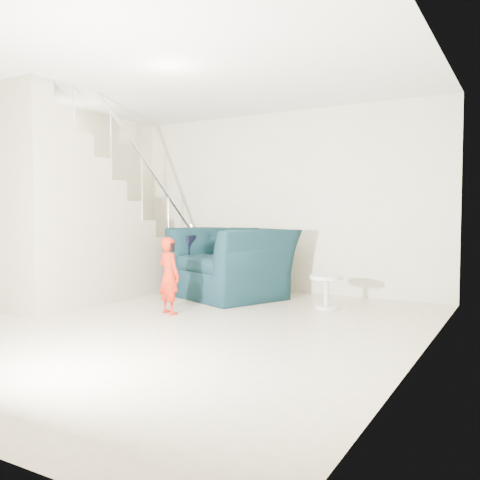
# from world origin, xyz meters

# --- Properties ---
(floor) EXTENTS (5.50, 5.50, 0.00)m
(floor) POSITION_xyz_m (0.00, 0.00, 0.00)
(floor) COLOR tan
(floor) RESTS_ON ground
(ceiling) EXTENTS (5.50, 5.50, 0.00)m
(ceiling) POSITION_xyz_m (0.00, 0.00, 2.70)
(ceiling) COLOR silver
(ceiling) RESTS_ON back_wall
(back_wall) EXTENTS (5.00, 0.00, 5.00)m
(back_wall) POSITION_xyz_m (0.00, 2.75, 1.35)
(back_wall) COLOR beige
(back_wall) RESTS_ON floor
(left_wall) EXTENTS (0.00, 5.50, 5.50)m
(left_wall) POSITION_xyz_m (-2.50, 0.00, 1.35)
(left_wall) COLOR beige
(left_wall) RESTS_ON floor
(right_wall) EXTENTS (0.00, 5.50, 5.50)m
(right_wall) POSITION_xyz_m (2.50, 0.00, 1.35)
(right_wall) COLOR beige
(right_wall) RESTS_ON floor
(armchair) EXTENTS (1.88, 1.78, 0.97)m
(armchair) POSITION_xyz_m (-0.37, 1.88, 0.49)
(armchair) COLOR black
(armchair) RESTS_ON floor
(toddler) EXTENTS (0.38, 0.30, 0.90)m
(toddler) POSITION_xyz_m (-0.39, 0.48, 0.45)
(toddler) COLOR #9B0510
(toddler) RESTS_ON floor
(side_table) EXTENTS (0.41, 0.41, 0.41)m
(side_table) POSITION_xyz_m (1.09, 1.71, 0.28)
(side_table) COLOR silver
(side_table) RESTS_ON floor
(staircase) EXTENTS (1.02, 3.03, 3.62)m
(staircase) POSITION_xyz_m (-2.00, 0.55, 0.95)
(staircase) COLOR #ADA089
(staircase) RESTS_ON floor
(cushion) EXTENTS (0.48, 0.23, 0.48)m
(cushion) POSITION_xyz_m (-0.38, 2.22, 0.73)
(cushion) COLOR black
(cushion) RESTS_ON armchair
(throw) EXTENTS (0.05, 0.45, 0.50)m
(throw) POSITION_xyz_m (-0.97, 1.88, 0.61)
(throw) COLOR black
(throw) RESTS_ON armchair
(phone) EXTENTS (0.03, 0.05, 0.10)m
(phone) POSITION_xyz_m (-0.31, 0.43, 0.79)
(phone) COLOR black
(phone) RESTS_ON toddler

